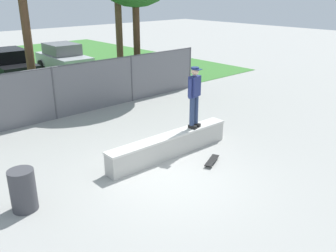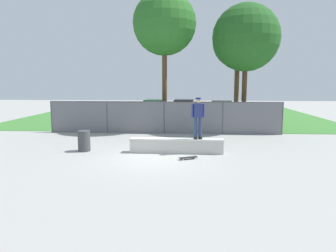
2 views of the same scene
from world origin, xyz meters
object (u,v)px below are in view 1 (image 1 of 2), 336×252
skateboard (212,161)px  car_black (10,65)px  skateboarder (194,94)px  car_silver (63,58)px  trash_bin (23,190)px  concrete_ledge (170,145)px

skateboard → car_black: size_ratio=0.19×
skateboarder → skateboard: 2.02m
car_silver → trash_bin: 14.86m
skateboard → trash_bin: bearing=165.6°
car_black → concrete_ledge: bearing=-90.5°
car_black → skateboard: bearing=-88.3°
car_black → car_silver: bearing=1.3°
car_black → car_silver: (3.15, 0.07, 0.00)m
concrete_ledge → car_black: bearing=89.5°
skateboarder → skateboard: size_ratio=2.27×
skateboarder → car_black: 12.88m
skateboarder → car_silver: (2.32, 12.90, -0.85)m
car_silver → trash_bin: (-7.54, -12.80, -0.36)m
skateboard → car_black: (-0.42, 13.96, 0.77)m
skateboard → concrete_ledge: bearing=114.9°
trash_bin → car_black: bearing=70.9°
car_black → trash_bin: 13.47m
skateboard → trash_bin: size_ratio=0.85×
car_silver → concrete_ledge: bearing=-104.2°
skateboarder → car_black: size_ratio=0.43×
concrete_ledge → skateboard: bearing=-65.1°
car_black → car_silver: 3.15m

